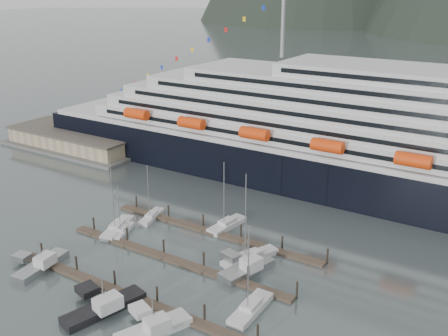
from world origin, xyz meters
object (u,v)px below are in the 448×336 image
at_px(warehouse, 76,141).
at_px(trawler_a, 40,264).
at_px(sailboat_d, 250,258).
at_px(sailboat_b, 117,228).
at_px(sailboat_h, 251,309).
at_px(cruise_ship, 443,155).
at_px(sailboat_e, 151,217).
at_px(trawler_d, 153,328).
at_px(trawler_c, 104,306).
at_px(sailboat_f, 227,225).
at_px(sailboat_a, 122,231).
at_px(trawler_e, 246,268).

relative_size(warehouse, trawler_a, 3.97).
bearing_deg(sailboat_d, sailboat_b, 120.52).
relative_size(sailboat_h, trawler_a, 1.34).
bearing_deg(sailboat_d, trawler_a, 149.81).
bearing_deg(cruise_ship, sailboat_b, -137.46).
distance_m(sailboat_e, trawler_d, 39.06).
bearing_deg(sailboat_e, trawler_c, -166.62).
distance_m(sailboat_f, trawler_c, 34.96).
xyz_separation_m(cruise_ship, sailboat_h, (-15.44, -57.98, -11.59)).
relative_size(sailboat_f, trawler_a, 1.29).
height_order(sailboat_a, trawler_d, sailboat_a).
bearing_deg(sailboat_h, sailboat_b, 73.62).
xyz_separation_m(sailboat_a, sailboat_e, (0.52, 8.52, 0.01)).
relative_size(cruise_ship, trawler_e, 18.47).
bearing_deg(trawler_e, trawler_a, 135.91).
bearing_deg(trawler_d, trawler_e, 14.40).
height_order(trawler_a, trawler_c, trawler_c).
distance_m(sailboat_a, trawler_d, 33.40).
bearing_deg(warehouse, sailboat_f, -17.95).
height_order(sailboat_a, sailboat_d, sailboat_d).
bearing_deg(warehouse, sailboat_b, -35.20).
height_order(sailboat_b, trawler_d, sailboat_b).
height_order(sailboat_h, trawler_d, sailboat_h).
bearing_deg(sailboat_a, trawler_d, -148.95).
bearing_deg(sailboat_d, trawler_e, -135.62).
bearing_deg(trawler_c, trawler_a, 95.11).
relative_size(cruise_ship, sailboat_h, 13.53).
distance_m(sailboat_a, trawler_a, 18.25).
xyz_separation_m(sailboat_f, trawler_a, (-19.21, -31.60, 0.37)).
height_order(sailboat_a, sailboat_e, sailboat_e).
distance_m(sailboat_d, sailboat_f, 14.09).
xyz_separation_m(cruise_ship, sailboat_e, (-50.00, -40.00, -11.64)).
height_order(cruise_ship, sailboat_f, cruise_ship).
distance_m(sailboat_a, sailboat_h, 36.33).
distance_m(sailboat_f, sailboat_h, 29.62).
bearing_deg(sailboat_e, trawler_a, 159.21).
distance_m(sailboat_f, trawler_a, 36.99).
bearing_deg(sailboat_b, sailboat_a, -124.23).
distance_m(sailboat_b, sailboat_h, 38.21).
relative_size(sailboat_a, trawler_e, 0.97).
height_order(sailboat_f, sailboat_h, sailboat_h).
bearing_deg(trawler_c, sailboat_f, 14.31).
xyz_separation_m(warehouse, sailboat_a, (51.51, -35.58, -1.86)).
distance_m(cruise_ship, sailboat_d, 51.31).
height_order(sailboat_e, trawler_e, sailboat_e).
relative_size(sailboat_a, trawler_d, 0.95).
distance_m(sailboat_h, trawler_e, 11.62).
bearing_deg(sailboat_e, warehouse, 48.78).
bearing_deg(sailboat_a, sailboat_b, 54.84).
relative_size(warehouse, sailboat_a, 4.16).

